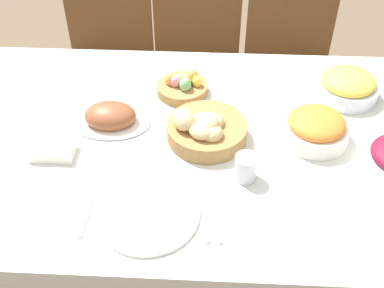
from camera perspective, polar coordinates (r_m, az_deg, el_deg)
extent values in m
plane|color=brown|center=(2.08, -0.69, -14.82)|extent=(12.00, 12.00, 0.00)
cube|color=silver|center=(1.78, -0.79, -8.21)|extent=(1.73, 1.03, 0.74)
cylinder|color=brown|center=(2.30, -4.03, 0.39)|extent=(0.03, 0.03, 0.44)
cylinder|color=brown|center=(2.31, 5.63, 0.48)|extent=(0.03, 0.03, 0.44)
cylinder|color=brown|center=(2.60, -3.71, 6.02)|extent=(0.03, 0.03, 0.44)
cylinder|color=brown|center=(2.61, 4.87, 6.08)|extent=(0.03, 0.03, 0.44)
cube|color=brown|center=(2.31, 0.74, 7.95)|extent=(0.45, 0.45, 0.02)
cube|color=brown|center=(2.37, 0.66, 15.11)|extent=(0.42, 0.05, 0.42)
cylinder|color=brown|center=(2.41, -15.12, 1.03)|extent=(0.03, 0.03, 0.44)
cylinder|color=brown|center=(2.31, -5.99, 0.56)|extent=(0.03, 0.03, 0.44)
cylinder|color=brown|center=(2.70, -12.87, 6.38)|extent=(0.03, 0.03, 0.44)
cylinder|color=brown|center=(2.61, -4.65, 6.13)|extent=(0.03, 0.03, 0.44)
cube|color=brown|center=(2.37, -10.32, 8.13)|extent=(0.43, 0.43, 0.02)
cube|color=brown|center=(2.43, -9.92, 15.13)|extent=(0.42, 0.03, 0.42)
cylinder|color=brown|center=(2.30, 6.96, 0.07)|extent=(0.03, 0.03, 0.44)
cylinder|color=brown|center=(2.37, 16.30, 0.05)|extent=(0.03, 0.03, 0.44)
cylinder|color=brown|center=(2.60, 6.20, 5.75)|extent=(0.03, 0.03, 0.44)
cylinder|color=brown|center=(2.67, 14.56, 5.59)|extent=(0.03, 0.03, 0.44)
cube|color=brown|center=(2.34, 11.76, 7.48)|extent=(0.44, 0.44, 0.02)
cube|color=brown|center=(2.40, 11.75, 14.57)|extent=(0.42, 0.04, 0.42)
cylinder|color=#9E7542|center=(1.50, 1.77, 1.61)|extent=(0.25, 0.25, 0.06)
ellipsoid|color=#E0C184|center=(1.45, -0.80, 2.91)|extent=(0.09, 0.10, 0.06)
ellipsoid|color=#E0C184|center=(1.46, 1.42, 2.38)|extent=(0.10, 0.10, 0.05)
ellipsoid|color=#E0C184|center=(1.48, 2.60, 2.67)|extent=(0.09, 0.09, 0.05)
ellipsoid|color=#E0C184|center=(1.47, 1.29, 2.63)|extent=(0.08, 0.10, 0.05)
ellipsoid|color=#E0C184|center=(1.43, 1.12, 1.53)|extent=(0.10, 0.09, 0.05)
ellipsoid|color=#E0C184|center=(1.45, 2.07, 2.50)|extent=(0.08, 0.09, 0.06)
ellipsoid|color=#E0C184|center=(1.43, 2.43, 1.26)|extent=(0.09, 0.09, 0.05)
cylinder|color=#9E7542|center=(1.70, -1.16, 6.59)|extent=(0.18, 0.18, 0.03)
ellipsoid|color=#F29E4C|center=(1.70, 0.12, 8.08)|extent=(0.04, 0.04, 0.05)
ellipsoid|color=#F29E4C|center=(1.68, -2.58, 7.65)|extent=(0.04, 0.04, 0.05)
ellipsoid|color=#7FCC7A|center=(1.69, -1.30, 7.70)|extent=(0.03, 0.03, 0.04)
ellipsoid|color=pink|center=(1.67, -2.00, 7.38)|extent=(0.04, 0.04, 0.05)
ellipsoid|color=#F29E4C|center=(1.68, -0.65, 7.54)|extent=(0.04, 0.04, 0.05)
ellipsoid|color=#F4D151|center=(1.67, 0.59, 7.38)|extent=(0.03, 0.03, 0.04)
ellipsoid|color=#7FCC7A|center=(1.65, -0.80, 7.03)|extent=(0.04, 0.04, 0.05)
ellipsoid|color=white|center=(1.59, -9.56, 2.57)|extent=(0.26, 0.18, 0.01)
ellipsoid|color=brown|center=(1.57, -9.67, 3.33)|extent=(0.17, 0.13, 0.08)
cylinder|color=silver|center=(1.76, 17.79, 6.16)|extent=(0.22, 0.22, 0.05)
ellipsoid|color=#F4DB4C|center=(1.74, 18.03, 7.14)|extent=(0.19, 0.19, 0.07)
cylinder|color=white|center=(1.54, 14.34, 1.37)|extent=(0.21, 0.21, 0.05)
ellipsoid|color=orange|center=(1.52, 14.58, 2.46)|extent=(0.18, 0.18, 0.06)
cylinder|color=white|center=(1.29, -5.23, -8.29)|extent=(0.27, 0.27, 0.01)
cube|color=silver|center=(1.33, -12.26, -7.94)|extent=(0.01, 0.17, 0.00)
cube|color=silver|center=(1.29, 2.05, -8.68)|extent=(0.01, 0.17, 0.00)
cube|color=silver|center=(1.29, 3.41, -8.72)|extent=(0.01, 0.17, 0.00)
cylinder|color=silver|center=(1.37, 6.39, -2.79)|extent=(0.07, 0.07, 0.08)
cube|color=white|center=(1.50, -16.17, -0.82)|extent=(0.13, 0.08, 0.03)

